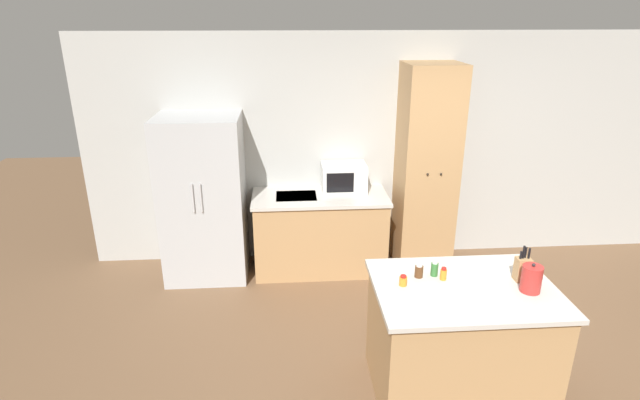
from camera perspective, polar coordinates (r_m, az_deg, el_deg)
ground_plane at (r=4.43m, az=15.51°, el=-19.11°), size 14.00×14.00×0.00m
wall_back at (r=5.86m, az=9.41°, el=5.77°), size 7.20×0.06×2.60m
refrigerator at (r=5.52m, az=-13.16°, el=0.17°), size 0.87×0.74×1.79m
back_counter at (r=5.66m, az=-0.01°, el=-3.66°), size 1.49×0.71×0.89m
pantry_cabinet at (r=5.64m, az=12.03°, el=3.41°), size 0.60×0.62×2.30m
kitchen_island at (r=4.04m, az=15.58°, el=-15.15°), size 1.31×0.95×0.93m
microwave at (r=5.59m, az=2.72°, el=2.59°), size 0.49×0.37×0.31m
knife_block at (r=3.97m, az=22.14°, el=-7.27°), size 0.10×0.09×0.28m
spice_bottle_tall_dark at (r=3.82m, az=11.24°, el=-7.94°), size 0.06×0.06×0.11m
spice_bottle_short_red at (r=3.86m, az=12.95°, el=-7.64°), size 0.05×0.05×0.12m
spice_bottle_amber_oil at (r=3.70m, az=9.48°, el=-9.08°), size 0.06×0.06×0.08m
spice_bottle_green_herb at (r=3.83m, az=13.91°, el=-8.19°), size 0.05×0.05×0.10m
kettle at (r=3.85m, az=23.01°, el=-8.28°), size 0.14×0.14×0.22m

